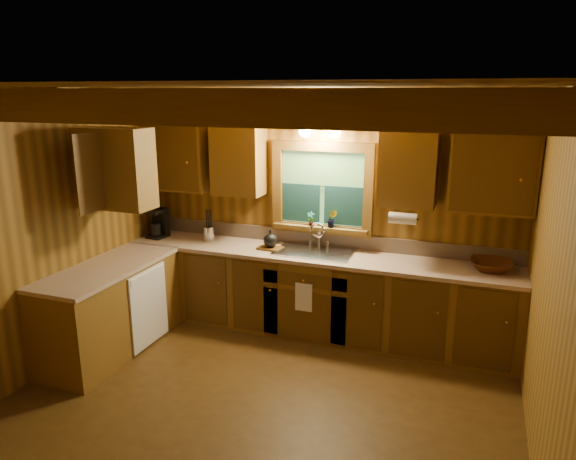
% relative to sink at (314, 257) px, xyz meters
% --- Properties ---
extents(room, '(4.20, 4.20, 4.20)m').
position_rel_sink_xyz_m(room, '(0.00, -1.60, 0.44)').
color(room, '#4A3112').
rests_on(room, ground).
extents(ceiling_beams, '(4.20, 2.54, 0.18)m').
position_rel_sink_xyz_m(ceiling_beams, '(0.00, -1.60, 1.63)').
color(ceiling_beams, brown).
rests_on(ceiling_beams, room).
extents(base_cabinets, '(4.20, 2.22, 0.86)m').
position_rel_sink_xyz_m(base_cabinets, '(-0.49, -0.32, -0.43)').
color(base_cabinets, brown).
rests_on(base_cabinets, ground).
extents(countertop, '(4.20, 2.24, 0.04)m').
position_rel_sink_xyz_m(countertop, '(-0.48, -0.31, 0.02)').
color(countertop, tan).
rests_on(countertop, base_cabinets).
extents(backsplash, '(4.20, 0.02, 0.16)m').
position_rel_sink_xyz_m(backsplash, '(0.00, 0.28, 0.12)').
color(backsplash, tan).
rests_on(backsplash, room).
extents(dishwasher_panel, '(0.02, 0.60, 0.80)m').
position_rel_sink_xyz_m(dishwasher_panel, '(-1.47, -0.92, -0.43)').
color(dishwasher_panel, white).
rests_on(dishwasher_panel, base_cabinets).
extents(upper_cabinets, '(4.19, 1.77, 0.78)m').
position_rel_sink_xyz_m(upper_cabinets, '(-0.56, -0.18, 0.98)').
color(upper_cabinets, brown).
rests_on(upper_cabinets, room).
extents(window, '(1.12, 0.08, 1.00)m').
position_rel_sink_xyz_m(window, '(0.00, 0.26, 0.67)').
color(window, brown).
rests_on(window, room).
extents(window_sill, '(1.06, 0.14, 0.04)m').
position_rel_sink_xyz_m(window_sill, '(0.00, 0.22, 0.26)').
color(window_sill, brown).
rests_on(window_sill, room).
extents(wall_sconce, '(0.45, 0.21, 0.17)m').
position_rel_sink_xyz_m(wall_sconce, '(0.00, 0.14, 1.31)').
color(wall_sconce, black).
rests_on(wall_sconce, room).
extents(paper_towel_roll, '(0.27, 0.11, 0.11)m').
position_rel_sink_xyz_m(paper_towel_roll, '(0.92, -0.07, 0.51)').
color(paper_towel_roll, white).
rests_on(paper_towel_roll, upper_cabinets).
extents(dish_towel, '(0.18, 0.01, 0.30)m').
position_rel_sink_xyz_m(dish_towel, '(0.00, -0.34, -0.34)').
color(dish_towel, white).
rests_on(dish_towel, base_cabinets).
extents(sink, '(0.82, 0.48, 0.43)m').
position_rel_sink_xyz_m(sink, '(0.00, 0.00, 0.00)').
color(sink, silver).
rests_on(sink, countertop).
extents(coffee_maker, '(0.19, 0.24, 0.34)m').
position_rel_sink_xyz_m(coffee_maker, '(-1.91, -0.02, 0.21)').
color(coffee_maker, black).
rests_on(coffee_maker, countertop).
extents(utensil_crock, '(0.13, 0.13, 0.36)m').
position_rel_sink_xyz_m(utensil_crock, '(-1.29, 0.05, 0.13)').
color(utensil_crock, silver).
rests_on(utensil_crock, countertop).
extents(cutting_board, '(0.28, 0.21, 0.02)m').
position_rel_sink_xyz_m(cutting_board, '(-0.49, -0.03, 0.06)').
color(cutting_board, '#4F3310').
rests_on(cutting_board, countertop).
extents(teakettle, '(0.15, 0.15, 0.19)m').
position_rel_sink_xyz_m(teakettle, '(-0.49, -0.03, 0.14)').
color(teakettle, black).
rests_on(teakettle, cutting_board).
extents(wicker_basket, '(0.42, 0.42, 0.10)m').
position_rel_sink_xyz_m(wicker_basket, '(1.77, 0.05, 0.09)').
color(wicker_basket, '#48230C').
rests_on(wicker_basket, countertop).
extents(potted_plant_left, '(0.09, 0.06, 0.16)m').
position_rel_sink_xyz_m(potted_plant_left, '(-0.10, 0.19, 0.36)').
color(potted_plant_left, '#4F3310').
rests_on(potted_plant_left, window_sill).
extents(potted_plant_right, '(0.12, 0.10, 0.20)m').
position_rel_sink_xyz_m(potted_plant_right, '(0.13, 0.21, 0.38)').
color(potted_plant_right, '#4F3310').
rests_on(potted_plant_right, window_sill).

